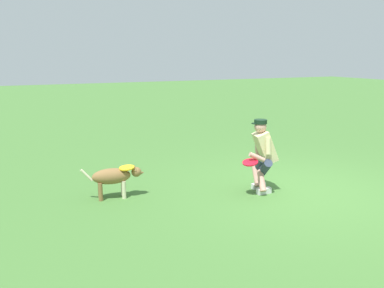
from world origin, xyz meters
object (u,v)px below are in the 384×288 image
Objects in this scene: dog at (114,177)px; frisbee_held at (250,162)px; frisbee_flying at (127,168)px; person at (263,153)px.

frisbee_held is (-2.10, 0.92, 0.24)m from dog.
frisbee_held is at bearing 155.36° from frisbee_flying.
frisbee_held is (0.36, 0.15, -0.09)m from person.
frisbee_flying is at bearing -2.39° from person.
person reaches higher than frisbee_flying.
frisbee_held reaches higher than frisbee_flying.
person is 5.03× the size of frisbee_flying.
person is 2.59m from dog.
frisbee_flying is (2.25, -0.72, -0.18)m from person.
dog is at bearing -2.07° from person.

